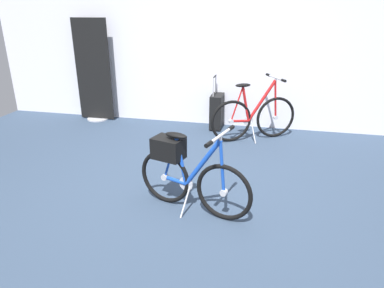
% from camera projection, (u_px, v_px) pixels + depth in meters
% --- Properties ---
extents(ground_plane, '(7.64, 7.64, 0.00)m').
position_uv_depth(ground_plane, '(180.00, 209.00, 3.27)').
color(ground_plane, '#2D3D51').
extents(back_wall, '(7.64, 0.10, 3.01)m').
position_uv_depth(back_wall, '(223.00, 28.00, 5.16)').
color(back_wall, silver).
rests_on(back_wall, ground_plane).
extents(floor_banner_stand, '(0.60, 0.36, 1.65)m').
position_uv_depth(floor_banner_stand, '(94.00, 76.00, 5.66)').
color(floor_banner_stand, '#B7B7BC').
rests_on(floor_banner_stand, ground_plane).
extents(folding_bike_foreground, '(1.12, 0.54, 0.81)m').
position_uv_depth(folding_bike_foreground, '(186.00, 171.00, 3.15)').
color(folding_bike_foreground, black).
rests_on(folding_bike_foreground, ground_plane).
extents(display_bike_left, '(1.16, 0.70, 0.90)m').
position_uv_depth(display_bike_left, '(254.00, 116.00, 4.90)').
color(display_bike_left, black).
rests_on(display_bike_left, ground_plane).
extents(rolling_suitcase, '(0.18, 0.36, 0.83)m').
position_uv_depth(rolling_suitcase, '(217.00, 111.00, 5.38)').
color(rolling_suitcase, black).
rests_on(rolling_suitcase, ground_plane).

